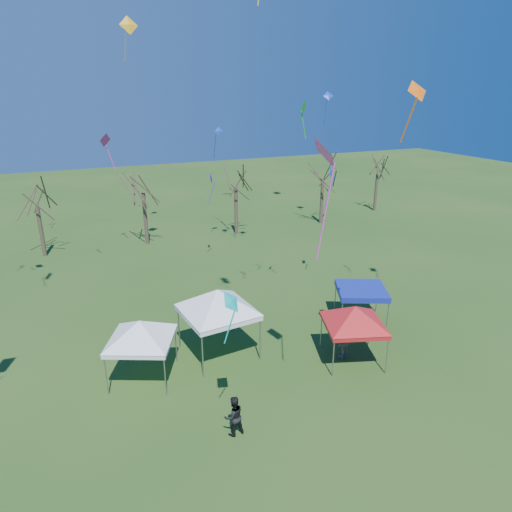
{
  "coord_description": "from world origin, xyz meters",
  "views": [
    {
      "loc": [
        -9.0,
        -14.91,
        12.95
      ],
      "look_at": [
        -1.14,
        3.0,
        5.8
      ],
      "focal_mm": 32.0,
      "sensor_mm": 36.0,
      "label": 1
    }
  ],
  "objects": [
    {
      "name": "kite_11",
      "position": [
        -3.4,
        18.3,
        16.85
      ],
      "size": [
        1.31,
        0.79,
        2.76
      ],
      "rotation": [
        0.0,
        0.0,
        0.17
      ],
      "color": "gold",
      "rests_on": "ground"
    },
    {
      "name": "kite_18",
      "position": [
        3.46,
        7.25,
        12.04
      ],
      "size": [
        0.69,
        0.66,
        2.07
      ],
      "rotation": [
        0.0,
        0.0,
        3.9
      ],
      "color": "#19A219",
      "rests_on": "ground"
    },
    {
      "name": "tree_5",
      "position": [
        23.72,
        26.07,
        5.73
      ],
      "size": [
        3.39,
        3.39,
        7.46
      ],
      "color": "#3D2D21",
      "rests_on": "ground"
    },
    {
      "name": "kite_17",
      "position": [
        7.08,
        9.81,
        7.95
      ],
      "size": [
        0.73,
        0.79,
        2.69
      ],
      "rotation": [
        0.0,
        0.0,
        0.86
      ],
      "color": "blue",
      "rests_on": "ground"
    },
    {
      "name": "tree_3",
      "position": [
        6.03,
        24.04,
        6.08
      ],
      "size": [
        3.59,
        3.59,
        7.91
      ],
      "color": "#3D2D21",
      "rests_on": "ground"
    },
    {
      "name": "kite_13",
      "position": [
        -5.22,
        22.58,
        9.3
      ],
      "size": [
        1.2,
        1.15,
        2.96
      ],
      "rotation": [
        0.0,
        0.0,
        3.83
      ],
      "color": "#DE3183",
      "rests_on": "ground"
    },
    {
      "name": "tent_blue",
      "position": [
        6.3,
        4.72,
        1.98
      ],
      "size": [
        3.64,
        3.64,
        2.16
      ],
      "rotation": [
        0.0,
        0.0,
        -0.44
      ],
      "color": "gray",
      "rests_on": "ground"
    },
    {
      "name": "kite_1",
      "position": [
        -4.01,
        -1.41,
        5.96
      ],
      "size": [
        1.06,
        1.04,
        1.99
      ],
      "rotation": [
        0.0,
        0.0,
        0.74
      ],
      "color": "#0CBDAC",
      "rests_on": "ground"
    },
    {
      "name": "kite_27",
      "position": [
        3.19,
        -1.42,
        12.89
      ],
      "size": [
        0.96,
        0.69,
        2.2
      ],
      "rotation": [
        0.0,
        0.0,
        0.09
      ],
      "color": "#FF630D",
      "rests_on": "ground"
    },
    {
      "name": "tree_2",
      "position": [
        -2.37,
        24.38,
        6.29
      ],
      "size": [
        3.71,
        3.71,
        8.18
      ],
      "color": "#3D2D21",
      "rests_on": "ground"
    },
    {
      "name": "tent_white_west",
      "position": [
        -6.45,
        4.17,
        2.84
      ],
      "size": [
        3.74,
        3.74,
        3.52
      ],
      "rotation": [
        0.0,
        0.0,
        -0.43
      ],
      "color": "gray",
      "rests_on": "ground"
    },
    {
      "name": "tree_1",
      "position": [
        -10.77,
        24.65,
        5.79
      ],
      "size": [
        3.42,
        3.42,
        7.54
      ],
      "color": "#3D2D21",
      "rests_on": "ground"
    },
    {
      "name": "kite_5",
      "position": [
        -0.42,
        -1.3,
        10.9
      ],
      "size": [
        1.14,
        1.53,
        4.47
      ],
      "rotation": [
        0.0,
        0.0,
        1.4
      ],
      "color": "#EC34B9",
      "rests_on": "ground"
    },
    {
      "name": "tent_white_mid",
      "position": [
        -2.47,
        4.78,
        3.38
      ],
      "size": [
        4.72,
        4.72,
        4.18
      ],
      "rotation": [
        0.0,
        0.0,
        0.1
      ],
      "color": "gray",
      "rests_on": "ground"
    },
    {
      "name": "tree_4",
      "position": [
        15.36,
        24.0,
        6.06
      ],
      "size": [
        3.58,
        3.58,
        7.89
      ],
      "color": "#3D2D21",
      "rests_on": "ground"
    },
    {
      "name": "kite_12",
      "position": [
        14.91,
        23.06,
        12.37
      ],
      "size": [
        1.13,
        0.89,
        3.07
      ],
      "rotation": [
        0.0,
        0.0,
        6.0
      ],
      "color": "#122DC0",
      "rests_on": "ground"
    },
    {
      "name": "person_grey",
      "position": [
        3.22,
        1.81,
        0.92
      ],
      "size": [
        1.16,
        0.84,
        1.83
      ],
      "primitive_type": "imported",
      "rotation": [
        0.0,
        0.0,
        3.55
      ],
      "color": "slate",
      "rests_on": "ground"
    },
    {
      "name": "tent_red",
      "position": [
        3.49,
        1.47,
        2.82
      ],
      "size": [
        3.75,
        3.75,
        3.49
      ],
      "rotation": [
        0.0,
        0.0,
        -0.33
      ],
      "color": "gray",
      "rests_on": "ground"
    },
    {
      "name": "kite_22",
      "position": [
        3.31,
        20.58,
        9.71
      ],
      "size": [
        0.76,
        0.8,
        2.56
      ],
      "rotation": [
        0.0,
        0.0,
        6.28
      ],
      "color": "blue",
      "rests_on": "ground"
    },
    {
      "name": "person_dark",
      "position": [
        -3.9,
        -1.1,
        0.86
      ],
      "size": [
        0.89,
        0.73,
        1.71
      ],
      "primitive_type": "imported",
      "rotation": [
        0.0,
        0.0,
        3.24
      ],
      "color": "black",
      "rests_on": "ground"
    },
    {
      "name": "kite_19",
      "position": [
        1.53,
        17.36,
        6.71
      ],
      "size": [
        0.72,
        0.89,
        2.42
      ],
      "rotation": [
        0.0,
        0.0,
        1.1
      ],
      "color": "#4C169F",
      "rests_on": "ground"
    },
    {
      "name": "ground",
      "position": [
        0.0,
        0.0,
        0.0
      ],
      "size": [
        140.0,
        140.0,
        0.0
      ],
      "primitive_type": "plane",
      "color": "#234616",
      "rests_on": "ground"
    }
  ]
}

